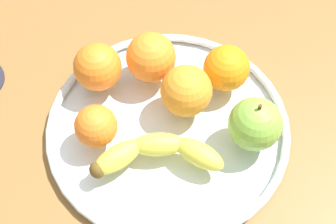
% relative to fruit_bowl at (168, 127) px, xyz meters
% --- Properties ---
extents(ground_plane, '(1.23, 1.23, 0.04)m').
position_rel_fruit_bowl_xyz_m(ground_plane, '(0.00, 0.00, -0.03)').
color(ground_plane, brown).
extents(fruit_bowl, '(0.36, 0.36, 0.02)m').
position_rel_fruit_bowl_xyz_m(fruit_bowl, '(0.00, 0.00, 0.00)').
color(fruit_bowl, silver).
rests_on(fruit_bowl, ground_plane).
extents(banana, '(0.19, 0.07, 0.03)m').
position_rel_fruit_bowl_xyz_m(banana, '(0.02, 0.06, 0.03)').
color(banana, '#DCD644').
rests_on(banana, fruit_bowl).
extents(apple, '(0.07, 0.07, 0.08)m').
position_rel_fruit_bowl_xyz_m(apple, '(-0.12, 0.03, 0.05)').
color(apple, '#81BC42').
rests_on(apple, fruit_bowl).
extents(orange_back_left, '(0.06, 0.06, 0.06)m').
position_rel_fruit_bowl_xyz_m(orange_back_left, '(0.10, 0.02, 0.04)').
color(orange_back_left, orange).
rests_on(orange_back_left, fruit_bowl).
extents(orange_back_right, '(0.08, 0.08, 0.08)m').
position_rel_fruit_bowl_xyz_m(orange_back_right, '(-0.03, -0.03, 0.05)').
color(orange_back_right, orange).
rests_on(orange_back_right, fruit_bowl).
extents(orange_front_left, '(0.08, 0.08, 0.08)m').
position_rel_fruit_bowl_xyz_m(orange_front_left, '(0.02, -0.09, 0.05)').
color(orange_front_left, orange).
rests_on(orange_front_left, fruit_bowl).
extents(orange_front_right, '(0.07, 0.07, 0.07)m').
position_rel_fruit_bowl_xyz_m(orange_front_right, '(-0.09, -0.07, 0.04)').
color(orange_front_right, orange).
rests_on(orange_front_right, fruit_bowl).
extents(orange_center, '(0.07, 0.07, 0.07)m').
position_rel_fruit_bowl_xyz_m(orange_center, '(0.10, -0.08, 0.04)').
color(orange_center, orange).
rests_on(orange_center, fruit_bowl).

